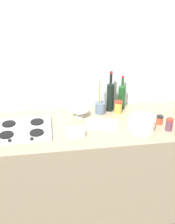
{
  "coord_description": "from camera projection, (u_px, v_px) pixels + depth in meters",
  "views": [
    {
      "loc": [
        -0.28,
        -1.96,
        2.04
      ],
      "look_at": [
        0.0,
        0.0,
        1.02
      ],
      "focal_mm": 43.75,
      "sensor_mm": 36.0,
      "label": 1
    }
  ],
  "objects": [
    {
      "name": "utensil_crock",
      "position": [
        100.0,
        107.0,
        2.44
      ],
      "size": [
        0.09,
        0.09,
        0.3
      ],
      "color": "slate",
      "rests_on": "counter_block"
    },
    {
      "name": "stovetop_hob",
      "position": [
        23.0,
        130.0,
        2.18
      ],
      "size": [
        0.46,
        0.38,
        0.04
      ],
      "color": "#B2B2B7",
      "rests_on": "counter_block"
    },
    {
      "name": "counter_block",
      "position": [
        88.0,
        167.0,
        2.49
      ],
      "size": [
        1.8,
        0.7,
        0.9
      ],
      "primitive_type": "cube",
      "color": "tan",
      "rests_on": "ground"
    },
    {
      "name": "condiment_jar_rear",
      "position": [
        169.0,
        124.0,
        2.18
      ],
      "size": [
        0.06,
        0.06,
        0.1
      ],
      "color": "#66384C",
      "rests_on": "counter_block"
    },
    {
      "name": "wine_bottle_leftmost",
      "position": [
        122.0,
        96.0,
        2.51
      ],
      "size": [
        0.06,
        0.06,
        0.31
      ],
      "color": "#19471E",
      "rests_on": "counter_block"
    },
    {
      "name": "condiment_jar_spare",
      "position": [
        118.0,
        107.0,
        2.45
      ],
      "size": [
        0.07,
        0.07,
        0.11
      ],
      "color": "gold",
      "rests_on": "counter_block"
    },
    {
      "name": "butter_dish",
      "position": [
        75.0,
        133.0,
        2.11
      ],
      "size": [
        0.15,
        0.11,
        0.06
      ],
      "primitive_type": "cube",
      "rotation": [
        0.0,
        0.0,
        0.18
      ],
      "color": "silver",
      "rests_on": "counter_block"
    },
    {
      "name": "cutting_board",
      "position": [
        102.0,
        124.0,
        2.27
      ],
      "size": [
        0.28,
        0.2,
        0.02
      ],
      "primitive_type": "cube",
      "rotation": [
        0.0,
        0.0,
        -0.19
      ],
      "color": "silver",
      "rests_on": "counter_block"
    },
    {
      "name": "condiment_jar_front",
      "position": [
        160.0,
        120.0,
        2.28
      ],
      "size": [
        0.06,
        0.06,
        0.07
      ],
      "color": "#C64C2D",
      "rests_on": "counter_block"
    },
    {
      "name": "backsplash_panel",
      "position": [
        82.0,
        83.0,
        2.51
      ],
      "size": [
        1.9,
        0.06,
        2.25
      ],
      "primitive_type": "cube",
      "color": "silver",
      "rests_on": "ground"
    },
    {
      "name": "plate_stack",
      "position": [
        142.0,
        124.0,
        2.17
      ],
      "size": [
        0.21,
        0.21,
        0.12
      ],
      "color": "white",
      "rests_on": "counter_block"
    },
    {
      "name": "ground_plane",
      "position": [
        88.0,
        204.0,
        2.69
      ],
      "size": [
        6.0,
        6.0,
        0.0
      ],
      "primitive_type": "plane",
      "color": "#47423D",
      "rests_on": "ground"
    },
    {
      "name": "wine_bottle_mid_left",
      "position": [
        110.0,
        96.0,
        2.45
      ],
      "size": [
        0.07,
        0.07,
        0.37
      ],
      "color": "black",
      "rests_on": "counter_block"
    },
    {
      "name": "mixing_bowl",
      "position": [
        79.0,
        113.0,
        2.39
      ],
      "size": [
        0.17,
        0.17,
        0.07
      ],
      "color": "white",
      "rests_on": "counter_block"
    }
  ]
}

